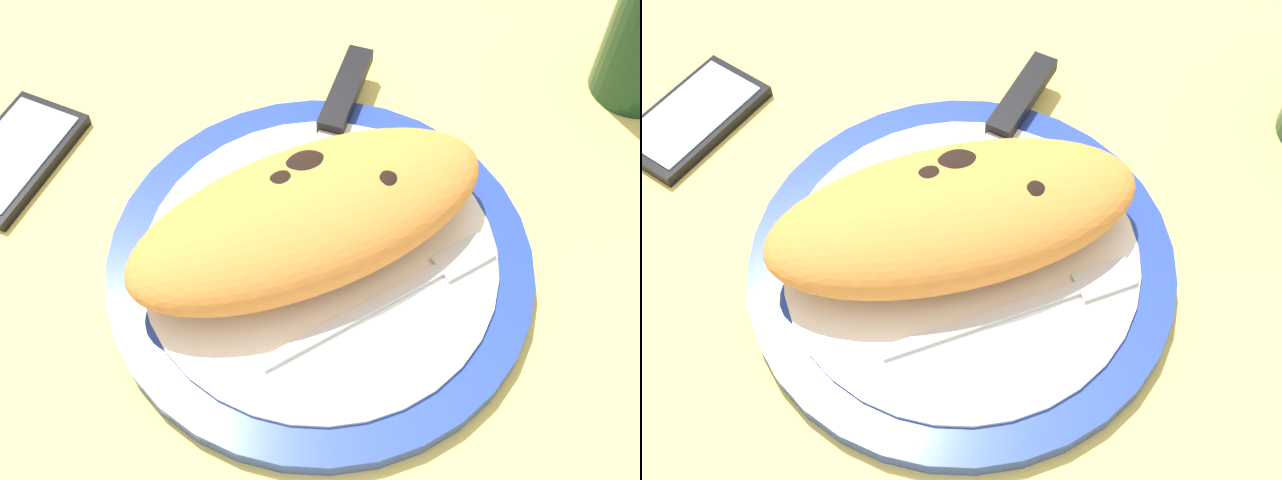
{
  "view_description": "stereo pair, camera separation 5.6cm",
  "coord_description": "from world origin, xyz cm",
  "views": [
    {
      "loc": [
        -18.21,
        -24.92,
        50.4
      ],
      "look_at": [
        0.0,
        0.0,
        3.74
      ],
      "focal_mm": 47.29,
      "sensor_mm": 36.0,
      "label": 1
    },
    {
      "loc": [
        -13.42,
        -27.79,
        50.4
      ],
      "look_at": [
        0.0,
        0.0,
        3.74
      ],
      "focal_mm": 47.29,
      "sensor_mm": 36.0,
      "label": 2
    }
  ],
  "objects": [
    {
      "name": "ground_plane",
      "position": [
        0.0,
        0.0,
        -1.5
      ],
      "size": [
        150.0,
        150.0,
        3.0
      ],
      "primitive_type": "cube",
      "color": "#EACC60"
    },
    {
      "name": "plate",
      "position": [
        0.0,
        0.0,
        0.83
      ],
      "size": [
        29.39,
        29.39,
        1.74
      ],
      "color": "#233D99",
      "rests_on": "ground_plane"
    },
    {
      "name": "calzone",
      "position": [
        0.42,
        1.23,
        4.97
      ],
      "size": [
        26.87,
        15.4,
        6.38
      ],
      "color": "orange",
      "rests_on": "plate"
    },
    {
      "name": "fork",
      "position": [
        2.6,
        -5.49,
        1.94
      ],
      "size": [
        17.77,
        3.12,
        0.4
      ],
      "color": "silver",
      "rests_on": "plate"
    },
    {
      "name": "knife",
      "position": [
        7.44,
        8.69,
        2.22
      ],
      "size": [
        19.99,
        15.21,
        1.2
      ],
      "color": "silver",
      "rests_on": "plate"
    },
    {
      "name": "smartphone",
      "position": [
        -13.12,
        21.48,
        0.56
      ],
      "size": [
        13.05,
        11.13,
        1.16
      ],
      "color": "black",
      "rests_on": "ground_plane"
    }
  ]
}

